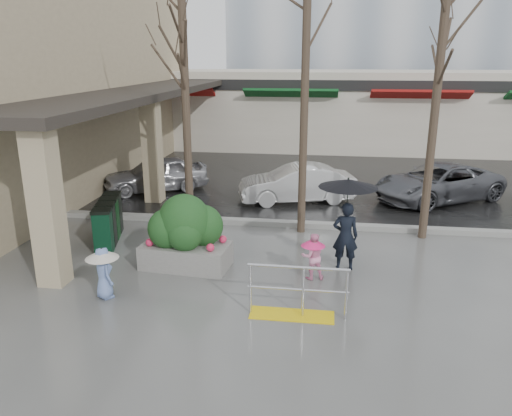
% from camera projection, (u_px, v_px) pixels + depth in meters
% --- Properties ---
extents(ground, '(120.00, 120.00, 0.00)m').
position_uv_depth(ground, '(236.00, 284.00, 10.81)').
color(ground, '#51514F').
rests_on(ground, ground).
extents(street_asphalt, '(120.00, 36.00, 0.01)m').
position_uv_depth(street_asphalt, '(298.00, 134.00, 31.64)').
color(street_asphalt, black).
rests_on(street_asphalt, ground).
extents(curb, '(120.00, 0.30, 0.15)m').
position_uv_depth(curb, '(261.00, 222.00, 14.58)').
color(curb, gray).
rests_on(curb, ground).
extents(near_building, '(6.00, 18.00, 8.00)m').
position_uv_depth(near_building, '(35.00, 77.00, 18.45)').
color(near_building, tan).
rests_on(near_building, ground).
extents(canopy_slab, '(2.80, 18.00, 0.25)m').
position_uv_depth(canopy_slab, '(144.00, 88.00, 17.98)').
color(canopy_slab, '#2D2823').
rests_on(canopy_slab, pillar_front).
extents(pillar_front, '(0.55, 0.55, 3.50)m').
position_uv_depth(pillar_front, '(46.00, 206.00, 10.36)').
color(pillar_front, tan).
rests_on(pillar_front, ground).
extents(pillar_back, '(0.55, 0.55, 3.50)m').
position_uv_depth(pillar_back, '(152.00, 150.00, 16.51)').
color(pillar_back, tan).
rests_on(pillar_back, ground).
extents(storefront_row, '(34.00, 6.74, 4.00)m').
position_uv_depth(storefront_row, '(332.00, 109.00, 26.96)').
color(storefront_row, beige).
rests_on(storefront_row, ground).
extents(handrail, '(1.90, 0.50, 1.03)m').
position_uv_depth(handrail, '(295.00, 298.00, 9.38)').
color(handrail, yellow).
rests_on(handrail, ground).
extents(tree_west, '(3.20, 3.20, 6.80)m').
position_uv_depth(tree_west, '(183.00, 42.00, 13.01)').
color(tree_west, '#382B21').
rests_on(tree_west, ground).
extents(tree_midwest, '(3.20, 3.20, 7.00)m').
position_uv_depth(tree_midwest, '(306.00, 35.00, 12.53)').
color(tree_midwest, '#382B21').
rests_on(tree_midwest, ground).
extents(tree_mideast, '(3.20, 3.20, 6.50)m').
position_uv_depth(tree_mideast, '(441.00, 51.00, 12.19)').
color(tree_mideast, '#382B21').
rests_on(tree_mideast, ground).
extents(woman, '(1.33, 1.33, 2.18)m').
position_uv_depth(woman, '(347.00, 212.00, 11.20)').
color(woman, black).
rests_on(woman, ground).
extents(child_pink, '(0.60, 0.54, 1.05)m').
position_uv_depth(child_pink, '(313.00, 253.00, 10.92)').
color(child_pink, '#FF9BC8').
rests_on(child_pink, ground).
extents(child_blue, '(0.67, 0.67, 1.09)m').
position_uv_depth(child_blue, '(103.00, 267.00, 10.03)').
color(child_blue, '#6D87C2').
rests_on(child_blue, ground).
extents(planter, '(2.10, 1.23, 1.76)m').
position_uv_depth(planter, '(186.00, 233.00, 11.47)').
color(planter, gray).
rests_on(planter, ground).
extents(news_boxes, '(0.95, 2.08, 1.13)m').
position_uv_depth(news_boxes, '(108.00, 221.00, 13.14)').
color(news_boxes, '#0C3620').
rests_on(news_boxes, ground).
extents(car_a, '(3.96, 3.09, 1.26)m').
position_uv_depth(car_a, '(156.00, 174.00, 18.13)').
color(car_a, '#A1A1A5').
rests_on(car_a, ground).
extents(car_b, '(4.04, 2.31, 1.26)m').
position_uv_depth(car_b, '(296.00, 184.00, 16.76)').
color(car_b, silver).
rests_on(car_b, ground).
extents(car_c, '(4.95, 4.17, 1.26)m').
position_uv_depth(car_c, '(438.00, 183.00, 16.89)').
color(car_c, '#5A5B61').
rests_on(car_c, ground).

